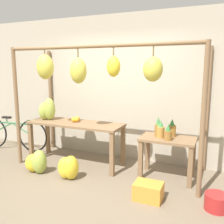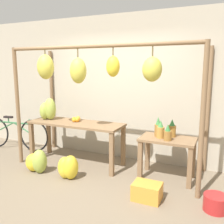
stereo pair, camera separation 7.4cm
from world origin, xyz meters
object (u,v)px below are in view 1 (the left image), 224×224
(parked_bicycle, at_px, (13,133))
(orange_pile, at_px, (75,119))
(fruit_crate_white, at_px, (148,191))
(banana_pile_on_table, at_px, (47,110))
(pineapple_cluster, at_px, (165,130))
(banana_pile_ground_right, at_px, (68,168))
(banana_pile_ground_left, at_px, (36,162))
(blue_bucket, at_px, (216,202))

(parked_bicycle, bearing_deg, orange_pile, -2.65)
(fruit_crate_white, bearing_deg, banana_pile_on_table, 161.55)
(banana_pile_on_table, distance_m, parked_bicycle, 1.25)
(pineapple_cluster, bearing_deg, banana_pile_ground_right, -154.08)
(banana_pile_on_table, relative_size, fruit_crate_white, 1.10)
(banana_pile_on_table, height_order, banana_pile_ground_left, banana_pile_on_table)
(orange_pile, distance_m, fruit_crate_white, 1.97)
(banana_pile_ground_right, bearing_deg, banana_pile_on_table, 143.26)
(pineapple_cluster, bearing_deg, banana_pile_on_table, -178.68)
(pineapple_cluster, height_order, blue_bucket, pineapple_cluster)
(blue_bucket, xyz_separation_m, parked_bicycle, (-4.18, 0.79, 0.26))
(fruit_crate_white, bearing_deg, banana_pile_ground_left, 177.11)
(banana_pile_on_table, height_order, pineapple_cluster, banana_pile_on_table)
(pineapple_cluster, bearing_deg, orange_pile, 179.84)
(banana_pile_on_table, bearing_deg, fruit_crate_white, -18.45)
(banana_pile_on_table, bearing_deg, banana_pile_ground_left, -70.87)
(banana_pile_ground_right, xyz_separation_m, parked_bicycle, (-1.93, 0.77, 0.19))
(orange_pile, xyz_separation_m, banana_pile_ground_left, (-0.37, -0.70, -0.65))
(banana_pile_on_table, xyz_separation_m, banana_pile_ground_left, (0.22, -0.65, -0.80))
(orange_pile, relative_size, banana_pile_ground_right, 0.49)
(blue_bucket, height_order, parked_bicycle, parked_bicycle)
(pineapple_cluster, relative_size, fruit_crate_white, 0.95)
(pineapple_cluster, bearing_deg, blue_bucket, -40.29)
(banana_pile_ground_left, relative_size, parked_bicycle, 0.28)
(orange_pile, height_order, banana_pile_ground_left, orange_pile)
(banana_pile_ground_right, height_order, blue_bucket, banana_pile_ground_right)
(fruit_crate_white, xyz_separation_m, parked_bicycle, (-3.31, 0.88, 0.25))
(pineapple_cluster, bearing_deg, banana_pile_ground_left, -161.23)
(pineapple_cluster, distance_m, parked_bicycle, 3.38)
(orange_pile, distance_m, blue_bucket, 2.72)
(banana_pile_on_table, xyz_separation_m, banana_pile_ground_right, (0.86, -0.64, -0.81))
(parked_bicycle, bearing_deg, banana_pile_on_table, -7.14)
(banana_pile_ground_left, relative_size, fruit_crate_white, 1.25)
(banana_pile_ground_left, bearing_deg, banana_pile_on_table, 109.13)
(banana_pile_ground_left, distance_m, fruit_crate_white, 2.02)
(pineapple_cluster, xyz_separation_m, banana_pile_ground_left, (-2.05, -0.70, -0.62))
(fruit_crate_white, distance_m, parked_bicycle, 3.44)
(fruit_crate_white, bearing_deg, blue_bucket, 6.10)
(blue_bucket, bearing_deg, orange_pile, 164.23)
(banana_pile_ground_left, height_order, blue_bucket, banana_pile_ground_left)
(banana_pile_on_table, xyz_separation_m, blue_bucket, (3.11, -0.65, -0.88))
(banana_pile_ground_right, bearing_deg, fruit_crate_white, -4.48)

